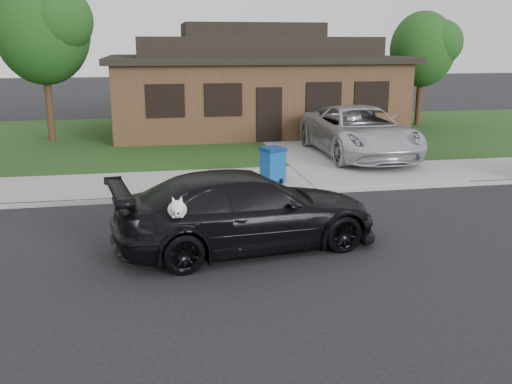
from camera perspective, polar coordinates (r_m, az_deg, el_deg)
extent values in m
plane|color=black|center=(11.58, -6.94, -5.36)|extent=(120.00, 120.00, 0.00)
cube|color=gray|center=(16.34, -8.14, 0.79)|extent=(60.00, 3.00, 0.12)
cube|color=gray|center=(14.89, -7.86, -0.58)|extent=(60.00, 0.12, 0.12)
cube|color=#193814|center=(24.18, -9.05, 5.29)|extent=(60.00, 13.00, 0.13)
cube|color=gray|center=(22.23, 6.90, 4.55)|extent=(4.50, 13.00, 0.14)
imported|color=black|center=(11.19, -0.91, -1.85)|extent=(5.54, 3.00, 1.52)
ellipsoid|color=white|center=(10.01, -7.90, -1.77)|extent=(0.34, 0.40, 0.30)
sphere|color=white|center=(9.76, -7.85, -1.58)|extent=(0.26, 0.26, 0.26)
cube|color=white|center=(9.66, -7.80, -2.04)|extent=(0.09, 0.12, 0.08)
sphere|color=black|center=(9.60, -7.78, -2.15)|extent=(0.04, 0.04, 0.04)
cone|color=white|center=(9.77, -8.28, -0.76)|extent=(0.11, 0.11, 0.14)
cone|color=white|center=(9.78, -7.51, -0.72)|extent=(0.11, 0.11, 0.14)
imported|color=silver|center=(20.11, 10.27, 6.00)|extent=(2.85, 6.11, 1.69)
cube|color=navy|center=(16.12, 1.70, 2.59)|extent=(0.70, 0.70, 0.89)
cube|color=navy|center=(16.03, 1.71, 4.32)|extent=(0.76, 0.76, 0.10)
cylinder|color=black|center=(15.91, 1.20, 1.03)|extent=(0.09, 0.15, 0.14)
cylinder|color=black|center=(15.99, 2.59, 1.09)|extent=(0.09, 0.15, 0.14)
cube|color=#422B1C|center=(26.37, -0.49, 9.67)|extent=(12.00, 8.00, 3.00)
cube|color=black|center=(26.28, -0.50, 13.20)|extent=(12.60, 8.60, 0.25)
cube|color=black|center=(26.27, -0.50, 14.34)|extent=(10.00, 6.50, 0.80)
cube|color=black|center=(26.28, -0.50, 15.87)|extent=(6.00, 3.50, 0.60)
cube|color=black|center=(22.48, 1.34, 7.76)|extent=(1.00, 0.06, 2.10)
cube|color=black|center=(21.95, -9.06, 8.99)|extent=(1.30, 0.05, 1.10)
cube|color=black|center=(22.12, -3.28, 9.19)|extent=(1.30, 0.05, 1.10)
cube|color=black|center=(22.97, 6.79, 9.32)|extent=(1.30, 0.05, 1.10)
cube|color=black|center=(23.65, 11.48, 9.28)|extent=(1.30, 0.05, 1.10)
cylinder|color=#332114|center=(24.31, -19.92, 7.75)|extent=(0.28, 0.28, 2.48)
ellipsoid|color=#143811|center=(24.18, -20.57, 14.90)|extent=(3.60, 3.60, 4.14)
sphere|color=#26591E|center=(23.55, -19.08, 15.93)|extent=(2.52, 2.52, 2.52)
cylinder|color=#332114|center=(28.47, 15.94, 8.50)|extent=(0.28, 0.28, 2.03)
ellipsoid|color=#143811|center=(28.33, 16.31, 13.55)|extent=(3.00, 3.00, 3.45)
sphere|color=#26591E|center=(28.20, 17.89, 14.04)|extent=(2.10, 2.10, 2.10)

